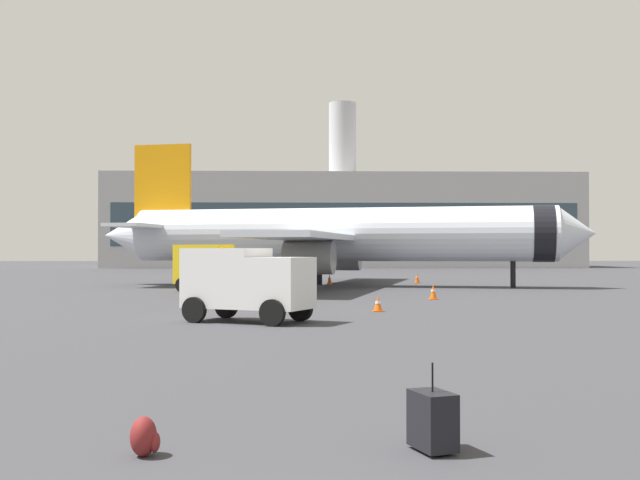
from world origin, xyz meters
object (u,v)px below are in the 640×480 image
(safety_cone_mid, at_px, (330,279))
(rolling_suitcase, at_px, (433,420))
(cargo_van, at_px, (246,281))
(safety_cone_outer, at_px, (433,292))
(airplane_at_gate, at_px, (337,235))
(safety_cone_far, at_px, (417,278))
(service_truck, at_px, (215,266))
(traveller_backpack, at_px, (145,437))
(safety_cone_near, at_px, (378,304))

(safety_cone_mid, bearing_deg, rolling_suitcase, -90.65)
(cargo_van, distance_m, safety_cone_outer, 15.52)
(airplane_at_gate, bearing_deg, safety_cone_outer, -74.31)
(cargo_van, distance_m, safety_cone_mid, 31.33)
(safety_cone_far, xyz_separation_m, rolling_suitcase, (-7.51, -51.23, -0.00))
(airplane_at_gate, bearing_deg, cargo_van, -99.07)
(service_truck, relative_size, traveller_backpack, 10.98)
(airplane_at_gate, height_order, safety_cone_near, airplane_at_gate)
(service_truck, relative_size, safety_cone_far, 6.64)
(cargo_van, bearing_deg, service_truck, 99.23)
(safety_cone_mid, bearing_deg, service_truck, -124.99)
(service_truck, bearing_deg, cargo_van, -80.77)
(safety_cone_near, height_order, safety_cone_far, safety_cone_far)
(airplane_at_gate, relative_size, safety_cone_outer, 45.18)
(service_truck, height_order, cargo_van, service_truck)
(safety_cone_outer, xyz_separation_m, traveller_backpack, (-8.77, -30.71, -0.15))
(rolling_suitcase, bearing_deg, airplane_at_gate, 88.82)
(safety_cone_near, bearing_deg, rolling_suitcase, -93.99)
(cargo_van, xyz_separation_m, safety_cone_mid, (4.09, 31.05, -1.06))
(safety_cone_mid, relative_size, safety_cone_far, 0.99)
(cargo_van, bearing_deg, safety_cone_far, 71.69)
(traveller_backpack, bearing_deg, safety_cone_near, 77.31)
(airplane_at_gate, distance_m, rolling_suitcase, 46.03)
(safety_cone_far, height_order, traveller_backpack, safety_cone_far)
(service_truck, distance_m, rolling_suitcase, 38.91)
(cargo_van, height_order, safety_cone_mid, cargo_van)
(rolling_suitcase, bearing_deg, cargo_van, 101.22)
(service_truck, xyz_separation_m, safety_cone_near, (8.43, -15.83, -1.30))
(safety_cone_near, xyz_separation_m, rolling_suitcase, (-1.57, -22.46, 0.08))
(cargo_van, relative_size, safety_cone_mid, 6.17)
(traveller_backpack, bearing_deg, safety_cone_far, 77.88)
(service_truck, height_order, safety_cone_near, service_truck)
(airplane_at_gate, relative_size, traveller_backpack, 73.86)
(safety_cone_mid, distance_m, safety_cone_far, 7.34)
(airplane_at_gate, height_order, traveller_backpack, airplane_at_gate)
(cargo_van, distance_m, rolling_suitcase, 18.21)
(service_truck, height_order, traveller_backpack, service_truck)
(service_truck, bearing_deg, safety_cone_near, -61.96)
(safety_cone_near, relative_size, safety_cone_far, 0.80)
(safety_cone_mid, height_order, rolling_suitcase, rolling_suitcase)
(cargo_van, bearing_deg, safety_cone_mid, 82.49)
(safety_cone_far, bearing_deg, rolling_suitcase, -98.34)
(safety_cone_far, xyz_separation_m, traveller_backpack, (-11.03, -51.35, -0.16))
(cargo_van, xyz_separation_m, traveller_backpack, (0.02, -17.95, -1.22))
(safety_cone_far, bearing_deg, safety_cone_near, -101.68)
(airplane_at_gate, distance_m, safety_cone_mid, 4.44)
(safety_cone_near, relative_size, rolling_suitcase, 0.57)
(cargo_van, relative_size, traveller_backpack, 10.06)
(safety_cone_far, bearing_deg, traveller_backpack, -102.12)
(rolling_suitcase, xyz_separation_m, traveller_backpack, (-3.52, -0.12, -0.16))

